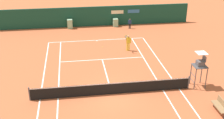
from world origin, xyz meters
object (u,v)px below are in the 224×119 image
ball_kid_centre_post (130,23)px  tennis_ball_near_service_line (146,49)px  player_bench (221,106)px  tennis_ball_mid_court (103,47)px  umpire_chair (200,65)px  player_on_baseline (128,42)px

ball_kid_centre_post → tennis_ball_near_service_line: ball_kid_centre_post is taller
player_bench → tennis_ball_near_service_line: player_bench is taller
tennis_ball_near_service_line → tennis_ball_mid_court: bearing=164.7°
umpire_chair → ball_kid_centre_post: 15.24m
umpire_chair → player_bench: size_ratio=1.81×
umpire_chair → tennis_ball_near_service_line: size_ratio=42.15×
umpire_chair → tennis_ball_mid_court: 11.44m
player_on_baseline → ball_kid_centre_post: (1.62, 7.03, -0.25)m
player_bench → umpire_chair: bearing=0.9°
tennis_ball_mid_court → player_on_baseline: bearing=-27.3°
ball_kid_centre_post → tennis_ball_mid_court: 7.09m
tennis_ball_near_service_line → player_bench: bearing=-79.7°
tennis_ball_mid_court → tennis_ball_near_service_line: size_ratio=1.00×
umpire_chair → tennis_ball_near_service_line: bearing=14.3°
umpire_chair → player_bench: 3.86m
umpire_chair → tennis_ball_near_service_line: umpire_chair is taller
ball_kid_centre_post → umpire_chair: bearing=101.2°
player_bench → tennis_ball_near_service_line: (-2.11, 11.64, -0.48)m
player_bench → player_on_baseline: (-4.07, 11.58, 0.46)m
umpire_chair → player_on_baseline: size_ratio=1.54×
player_bench → tennis_ball_near_service_line: size_ratio=23.30×
player_bench → player_on_baseline: size_ratio=0.85×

